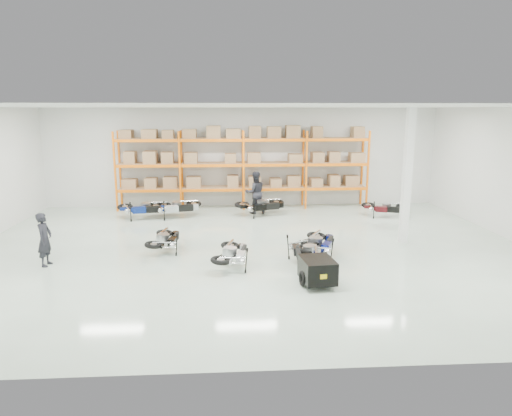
{
  "coord_description": "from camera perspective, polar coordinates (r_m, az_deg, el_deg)",
  "views": [
    {
      "loc": [
        -0.7,
        -14.06,
        4.4
      ],
      "look_at": [
        0.25,
        1.22,
        1.1
      ],
      "focal_mm": 32.0,
      "sensor_mm": 36.0,
      "label": 1
    }
  ],
  "objects": [
    {
      "name": "moto_back_d",
      "position": [
        19.8,
        15.89,
        0.38
      ],
      "size": [
        1.86,
        1.31,
        1.09
      ],
      "primitive_type": null,
      "rotation": [
        0.0,
        -0.09,
        1.26
      ],
      "color": "#420D12",
      "rests_on": "ground"
    },
    {
      "name": "moto_black_far_left",
      "position": [
        14.7,
        -11.24,
        -3.46
      ],
      "size": [
        0.99,
        1.71,
        1.06
      ],
      "primitive_type": null,
      "rotation": [
        0.0,
        -0.09,
        3.03
      ],
      "color": "black",
      "rests_on": "ground"
    },
    {
      "name": "moto_blue_centre",
      "position": [
        13.94,
        7.82,
        -3.96
      ],
      "size": [
        1.54,
        2.02,
        1.17
      ],
      "primitive_type": null,
      "rotation": [
        0.0,
        -0.09,
        2.74
      ],
      "color": "#081152",
      "rests_on": "ground"
    },
    {
      "name": "structural_column",
      "position": [
        15.85,
        18.36,
        3.76
      ],
      "size": [
        0.25,
        0.25,
        4.5
      ],
      "primitive_type": "cube",
      "color": "white",
      "rests_on": "ground"
    },
    {
      "name": "person_left",
      "position": [
        14.38,
        -24.91,
        -3.59
      ],
      "size": [
        0.42,
        0.59,
        1.55
      ],
      "primitive_type": "imported",
      "rotation": [
        0.0,
        0.0,
        1.49
      ],
      "color": "black",
      "rests_on": "ground"
    },
    {
      "name": "moto_back_b",
      "position": [
        19.26,
        -10.01,
        0.54
      ],
      "size": [
        2.06,
        1.34,
        1.23
      ],
      "primitive_type": null,
      "rotation": [
        0.0,
        -0.09,
        1.79
      ],
      "color": "#A4A8AE",
      "rests_on": "ground"
    },
    {
      "name": "trailer",
      "position": [
        11.81,
        7.67,
        -7.7
      ],
      "size": [
        0.89,
        1.69,
        0.7
      ],
      "rotation": [
        0.0,
        0.0,
        0.11
      ],
      "color": "black",
      "rests_on": "ground"
    },
    {
      "name": "pallet_rack",
      "position": [
        20.63,
        -1.61,
        6.2
      ],
      "size": [
        11.28,
        0.98,
        3.62
      ],
      "color": "orange",
      "rests_on": "ground"
    },
    {
      "name": "person_back",
      "position": [
        19.65,
        -0.1,
        1.95
      ],
      "size": [
        1.01,
        0.85,
        1.83
      ],
      "primitive_type": "imported",
      "rotation": [
        0.0,
        0.0,
        3.34
      ],
      "color": "#21222A",
      "rests_on": "ground"
    },
    {
      "name": "moto_silver_left",
      "position": [
        13.01,
        -2.93,
        -5.24
      ],
      "size": [
        1.13,
        1.79,
        1.08
      ],
      "primitive_type": null,
      "rotation": [
        0.0,
        -0.09,
        2.95
      ],
      "color": "#A9ABB0",
      "rests_on": "ground"
    },
    {
      "name": "room",
      "position": [
        14.24,
        -0.71,
        3.48
      ],
      "size": [
        18.0,
        18.0,
        18.0
      ],
      "color": "silver",
      "rests_on": "ground"
    },
    {
      "name": "moto_back_c",
      "position": [
        19.29,
        0.68,
        0.74
      ],
      "size": [
        2.09,
        1.45,
        1.23
      ],
      "primitive_type": null,
      "rotation": [
        0.0,
        -0.09,
        1.87
      ],
      "color": "black",
      "rests_on": "ground"
    },
    {
      "name": "moto_back_a",
      "position": [
        19.32,
        -13.8,
        0.39
      ],
      "size": [
        2.0,
        1.19,
        1.22
      ],
      "primitive_type": null,
      "rotation": [
        0.0,
        -0.09,
        1.72
      ],
      "color": "navy",
      "rests_on": "ground"
    },
    {
      "name": "moto_touring_right",
      "position": [
        13.26,
        6.36,
        -4.84
      ],
      "size": [
        0.93,
        1.79,
        1.14
      ],
      "primitive_type": null,
      "rotation": [
        0.0,
        -0.09,
        -0.03
      ],
      "color": "black",
      "rests_on": "ground"
    }
  ]
}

